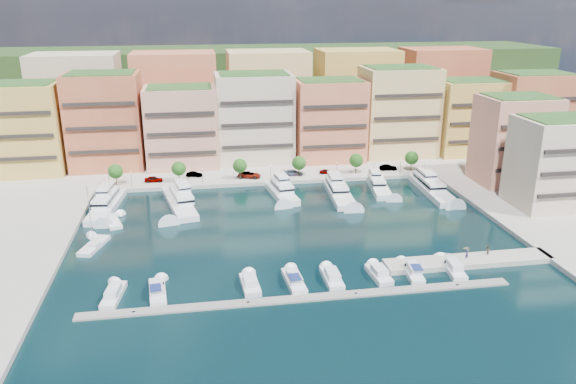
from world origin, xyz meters
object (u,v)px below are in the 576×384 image
cruiser_7 (412,272)px  cruiser_0 (114,295)px  tree_4 (356,160)px  yacht_6 (431,187)px  cruiser_5 (332,278)px  person_1 (487,250)px  tree_0 (116,171)px  car_1 (194,174)px  yacht_5 (378,185)px  cruiser_4 (294,281)px  car_0 (154,179)px  yacht_1 (180,201)px  cruiser_8 (453,269)px  lamppost_3 (337,167)px  lamppost_2 (271,170)px  car_5 (388,168)px  tree_1 (179,169)px  yacht_3 (282,191)px  lamppost_4 (401,164)px  car_3 (293,173)px  car_4 (327,172)px  cruiser_3 (250,284)px  tree_2 (240,166)px  yacht_4 (338,191)px  lamppost_1 (202,173)px  sailboat_2 (113,222)px  car_2 (250,175)px  sailboat_1 (94,246)px  cruiser_6 (379,274)px  tree_5 (412,158)px  yacht_0 (107,204)px  tender_3 (466,248)px  lamppost_0 (131,177)px  tree_3 (299,163)px

cruiser_7 → cruiser_0: bearing=180.0°
tree_4 → yacht_6: (15.64, -15.11, -3.53)m
cruiser_5 → person_1: 31.21m
tree_0 → car_1: tree_0 is taller
yacht_5 → yacht_6: size_ratio=0.70×
cruiser_4 → car_0: bearing=114.6°
yacht_1 → cruiser_8: yacht_1 is taller
cruiser_5 → lamppost_3: bearing=75.2°
tree_0 → lamppost_2: bearing=-3.3°
cruiser_7 → car_5: (15.86, 59.66, 1.23)m
cruiser_5 → tree_1: bearing=115.1°
yacht_3 → car_1: bearing=143.2°
lamppost_4 → cruiser_5: bearing=-120.4°
car_3 → car_5: (27.18, 0.38, 0.03)m
yacht_3 → car_4: 19.45m
yacht_3 → cruiser_3: (-12.51, -46.15, -0.66)m
tree_2 → yacht_4: tree_2 is taller
lamppost_1 → sailboat_2: (-20.10, -22.04, -3.51)m
yacht_4 → yacht_5: (11.25, 2.56, 0.12)m
yacht_1 → car_2: size_ratio=3.80×
cruiser_4 → sailboat_1: sailboat_1 is taller
tree_0 → person_1: (74.18, -54.35, -2.83)m
tree_4 → yacht_1: (-47.75, -14.95, -3.65)m
cruiser_6 → tree_5: bearing=64.1°
car_1 → person_1: bearing=-124.9°
yacht_0 → cruiser_3: size_ratio=2.88×
cruiser_3 → car_3: bearing=73.3°
cruiser_7 → sailboat_1: 61.86m
tree_5 → car_0: (-70.73, 1.29, -2.95)m
tree_0 → sailboat_2: 24.82m
car_5 → cruiser_8: bearing=-179.8°
car_1 → cruiser_4: bearing=-152.8°
yacht_4 → car_2: bearing=143.9°
cruiser_6 → tree_1: bearing=121.6°
sailboat_2 → lamppost_3: bearing=21.5°
yacht_1 → cruiser_0: bearing=-103.0°
sailboat_1 → car_4: size_ratio=3.38×
yacht_1 → yacht_5: same height
car_0 → car_4: car_0 is taller
cruiser_6 → sailboat_2: (-49.86, 33.74, -0.23)m
lamppost_4 → yacht_0: 77.62m
cruiser_3 → cruiser_6: 22.89m
cruiser_4 → car_5: size_ratio=1.88×
tree_4 → car_0: (-54.73, 1.29, -2.95)m
car_0 → tender_3: bearing=-126.6°
lamppost_1 → sailboat_2: 30.04m
lamppost_0 → car_2: 30.84m
tree_5 → car_2: size_ratio=0.93×
tree_3 → yacht_0: size_ratio=0.26×
yacht_4 → cruiser_7: 43.86m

